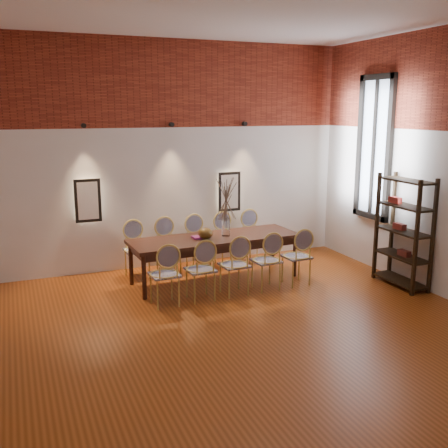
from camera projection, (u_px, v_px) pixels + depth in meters
name	position (u px, v px, depth m)	size (l,w,h in m)	color
floor	(239.00, 341.00, 6.52)	(7.00, 7.00, 0.02)	#964516
wall_back	(159.00, 156.00, 9.30)	(7.00, 0.10, 4.00)	silver
brick_band_back	(158.00, 83.00, 8.96)	(7.00, 0.02, 1.50)	maroon
niche_left	(88.00, 200.00, 8.88)	(0.36, 0.06, 0.66)	#FFEAC6
niche_right	(229.00, 191.00, 9.84)	(0.36, 0.06, 0.66)	#FFEAC6
spot_fixture_left	(84.00, 126.00, 8.58)	(0.08, 0.08, 0.10)	black
spot_fixture_mid	(172.00, 125.00, 9.13)	(0.08, 0.08, 0.10)	black
spot_fixture_right	(245.00, 124.00, 9.65)	(0.08, 0.08, 0.10)	black
window_glass	(375.00, 148.00, 9.14)	(0.02, 0.78, 2.38)	silver
window_frame	(374.00, 148.00, 9.13)	(0.08, 0.90, 2.50)	black
window_mullion	(374.00, 148.00, 9.13)	(0.06, 0.06, 2.40)	black
dining_table	(215.00, 259.00, 8.73)	(2.82, 0.91, 0.75)	#381A12
chair_near_a	(164.00, 274.00, 7.59)	(0.44, 0.44, 0.94)	tan
chair_near_b	(200.00, 269.00, 7.83)	(0.44, 0.44, 0.94)	tan
chair_near_c	(234.00, 265.00, 8.06)	(0.44, 0.44, 0.94)	tan
chair_near_d	(266.00, 260.00, 8.29)	(0.44, 0.44, 0.94)	tan
chair_near_e	(296.00, 256.00, 8.52)	(0.44, 0.44, 0.94)	tan
chair_far_a	(137.00, 250.00, 8.89)	(0.44, 0.44, 0.94)	tan
chair_far_b	(168.00, 247.00, 9.13)	(0.44, 0.44, 0.94)	tan
chair_far_c	(198.00, 243.00, 9.36)	(0.44, 0.44, 0.94)	tan
chair_far_d	(227.00, 240.00, 9.59)	(0.44, 0.44, 0.94)	tan
chair_far_e	(254.00, 237.00, 9.82)	(0.44, 0.44, 0.94)	tan
vase	(226.00, 227.00, 8.70)	(0.14, 0.14, 0.30)	silver
dried_branches	(226.00, 200.00, 8.60)	(0.50, 0.50, 0.70)	brown
bowl	(206.00, 233.00, 8.51)	(0.24, 0.24, 0.18)	brown
book	(200.00, 237.00, 8.57)	(0.26, 0.18, 0.03)	#892578
shelving_rack	(404.00, 231.00, 8.38)	(0.38, 1.00, 1.80)	black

